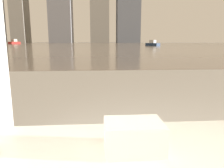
# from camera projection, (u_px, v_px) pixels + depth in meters

# --- Properties ---
(towel_stack) EXTENTS (0.23, 0.16, 0.12)m
(towel_stack) POSITION_uv_depth(u_px,v_px,m) (134.00, 136.00, 0.86)
(towel_stack) COLOR silver
(towel_stack) RESTS_ON bathtub
(harbor_water) EXTENTS (180.00, 110.00, 0.01)m
(harbor_water) POSITION_uv_depth(u_px,v_px,m) (95.00, 44.00, 60.77)
(harbor_water) COLOR gray
(harbor_water) RESTS_ON ground_plane
(harbor_boat_0) EXTENTS (2.75, 4.25, 1.51)m
(harbor_boat_0) POSITION_uv_depth(u_px,v_px,m) (14.00, 42.00, 67.56)
(harbor_boat_0) COLOR maroon
(harbor_boat_0) RESTS_ON harbor_water
(harbor_boat_2) EXTENTS (2.40, 3.08, 1.12)m
(harbor_boat_2) POSITION_uv_depth(u_px,v_px,m) (153.00, 44.00, 41.91)
(harbor_boat_2) COLOR navy
(harbor_boat_2) RESTS_ON harbor_water
(skyline_tower_2) EXTENTS (11.02, 13.65, 33.72)m
(skyline_tower_2) POSITION_uv_depth(u_px,v_px,m) (61.00, 9.00, 110.98)
(skyline_tower_2) COLOR slate
(skyline_tower_2) RESTS_ON ground_plane
(skyline_tower_3) EXTENTS (9.60, 8.81, 26.87)m
(skyline_tower_3) POSITION_uv_depth(u_px,v_px,m) (99.00, 16.00, 113.13)
(skyline_tower_3) COLOR gray
(skyline_tower_3) RESTS_ON ground_plane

